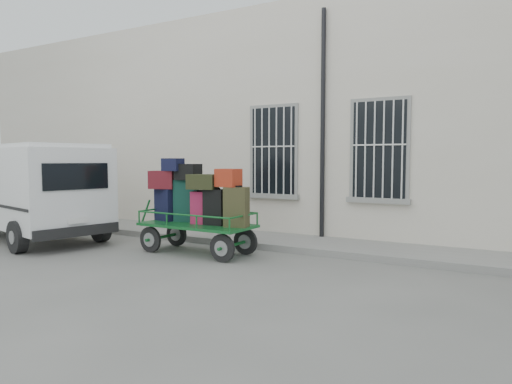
{
  "coord_description": "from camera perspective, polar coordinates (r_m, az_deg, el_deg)",
  "views": [
    {
      "loc": [
        4.88,
        -7.51,
        2.01
      ],
      "look_at": [
        0.18,
        1.0,
        1.33
      ],
      "focal_mm": 32.0,
      "sensor_mm": 36.0,
      "label": 1
    }
  ],
  "objects": [
    {
      "name": "ground",
      "position": [
        9.18,
        -4.03,
        -8.67
      ],
      "size": [
        80.0,
        80.0,
        0.0
      ],
      "primitive_type": "plane",
      "color": "#61615C",
      "rests_on": "ground"
    },
    {
      "name": "building",
      "position": [
        13.93,
        8.42,
        8.02
      ],
      "size": [
        24.0,
        5.15,
        6.0
      ],
      "color": "beige",
      "rests_on": "ground"
    },
    {
      "name": "sidewalk",
      "position": [
        11.04,
        2.22,
        -6.11
      ],
      "size": [
        24.0,
        1.7,
        0.15
      ],
      "primitive_type": "cube",
      "color": "gray",
      "rests_on": "ground"
    },
    {
      "name": "luggage_cart",
      "position": [
        9.92,
        -7.45,
        -1.58
      ],
      "size": [
        2.95,
        1.22,
        2.05
      ],
      "rotation": [
        0.0,
        0.0,
        -0.04
      ],
      "color": "black",
      "rests_on": "ground"
    },
    {
      "name": "van",
      "position": [
        12.82,
        -26.04,
        0.7
      ],
      "size": [
        5.05,
        3.04,
        2.38
      ],
      "rotation": [
        0.0,
        0.0,
        -0.24
      ],
      "color": "white",
      "rests_on": "ground"
    }
  ]
}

